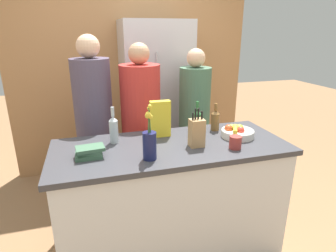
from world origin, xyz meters
TOP-DOWN VIEW (x-y plane):
  - ground_plane at (0.00, 0.00)m, footprint 14.00×14.00m
  - kitchen_island at (0.00, 0.00)m, footprint 1.78×0.74m
  - back_wall_wood at (0.00, 1.71)m, footprint 2.98×0.12m
  - refrigerator at (0.21, 1.35)m, footprint 0.78×0.62m
  - fruit_bowl at (0.56, 0.02)m, footprint 0.26×0.26m
  - knife_block at (0.17, -0.08)m, footprint 0.11×0.09m
  - flower_vase at (-0.21, -0.20)m, footprint 0.09×0.09m
  - cereal_box at (-0.03, 0.20)m, footprint 0.16×0.06m
  - coffee_mug at (0.43, -0.19)m, footprint 0.09×0.12m
  - book_stack at (-0.60, -0.05)m, footprint 0.20×0.15m
  - bottle_oil at (0.46, 0.21)m, footprint 0.07×0.07m
  - bottle_vinegar at (0.28, 0.18)m, footprint 0.07×0.07m
  - bottle_wine at (-0.41, 0.17)m, footprint 0.07×0.07m
  - person_at_sink at (-0.54, 0.70)m, footprint 0.35×0.35m
  - person_in_blue at (-0.10, 0.66)m, footprint 0.38×0.38m
  - person_in_red_tee at (0.49, 0.78)m, footprint 0.33×0.33m

SIDE VIEW (x-z plane):
  - ground_plane at x=0.00m, z-range 0.00..0.00m
  - kitchen_island at x=0.00m, z-range 0.00..0.94m
  - person_in_red_tee at x=0.49m, z-range 0.10..1.70m
  - person_in_blue at x=-0.10m, z-range 0.10..1.76m
  - refrigerator at x=0.21m, z-range 0.00..1.88m
  - book_stack at x=-0.60m, z-range 0.94..1.02m
  - person_at_sink at x=-0.54m, z-range 0.11..1.84m
  - fruit_bowl at x=0.56m, z-range 0.93..1.03m
  - coffee_mug at x=0.43m, z-range 0.94..1.03m
  - bottle_oil at x=0.46m, z-range 0.91..1.15m
  - bottle_vinegar at x=0.28m, z-range 0.91..1.18m
  - knife_block at x=0.17m, z-range 0.90..1.19m
  - bottle_wine at x=-0.41m, z-range 0.91..1.19m
  - flower_vase at x=-0.21m, z-range 0.87..1.25m
  - cereal_box at x=-0.03m, z-range 0.94..1.24m
  - back_wall_wood at x=0.00m, z-range 0.00..2.60m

